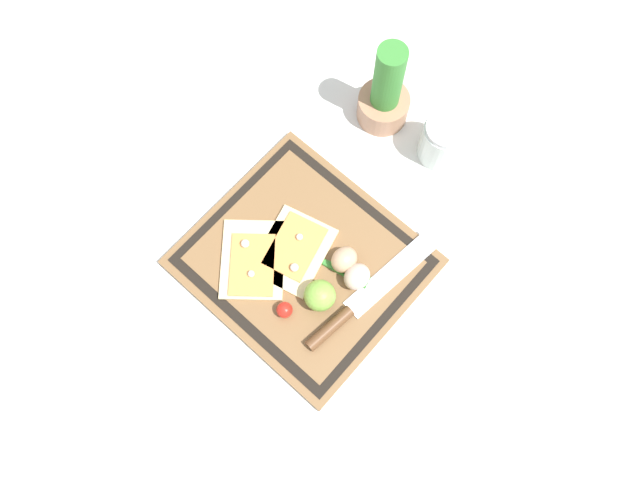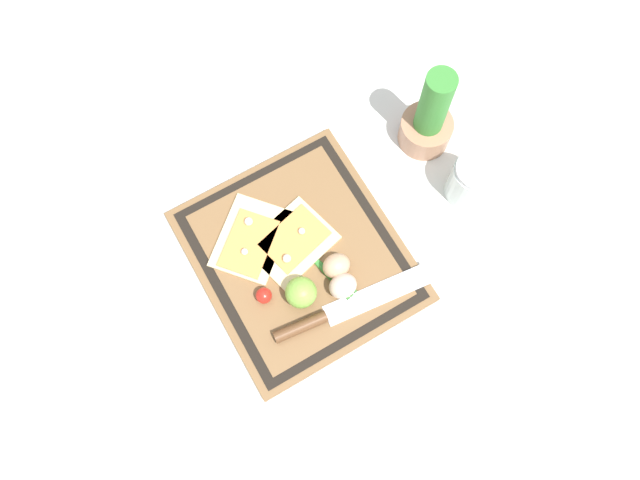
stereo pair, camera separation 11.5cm
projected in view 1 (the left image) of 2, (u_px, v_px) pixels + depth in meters
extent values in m
plane|color=silver|center=(304.00, 263.00, 1.18)|extent=(6.00, 6.00, 0.00)
cube|color=brown|center=(304.00, 262.00, 1.17)|extent=(0.41, 0.37, 0.02)
cube|color=black|center=(304.00, 261.00, 1.16)|extent=(0.38, 0.34, 0.00)
cube|color=brown|center=(304.00, 260.00, 1.16)|extent=(0.35, 0.30, 0.00)
cube|color=beige|center=(253.00, 259.00, 1.16)|extent=(0.19, 0.19, 0.01)
cube|color=#E08E47|center=(252.00, 265.00, 1.15)|extent=(0.14, 0.14, 0.00)
sphere|color=silver|center=(245.00, 244.00, 1.15)|extent=(0.02, 0.02, 0.02)
sphere|color=silver|center=(251.00, 274.00, 1.14)|extent=(0.01, 0.01, 0.01)
cube|color=beige|center=(292.00, 252.00, 1.16)|extent=(0.15, 0.17, 0.01)
cube|color=#E08E47|center=(295.00, 246.00, 1.16)|extent=(0.11, 0.13, 0.00)
sphere|color=silver|center=(292.00, 266.00, 1.14)|extent=(0.02, 0.02, 0.02)
sphere|color=silver|center=(300.00, 237.00, 1.16)|extent=(0.01, 0.01, 0.01)
cube|color=silver|center=(392.00, 274.00, 1.15)|extent=(0.06, 0.21, 0.00)
cylinder|color=brown|center=(330.00, 328.00, 1.11)|extent=(0.03, 0.10, 0.02)
ellipsoid|color=tan|center=(344.00, 260.00, 1.14)|extent=(0.04, 0.05, 0.04)
ellipsoid|color=beige|center=(357.00, 277.00, 1.13)|extent=(0.04, 0.05, 0.04)
sphere|color=#7FB742|center=(320.00, 295.00, 1.11)|extent=(0.06, 0.06, 0.06)
sphere|color=red|center=(285.00, 310.00, 1.12)|extent=(0.03, 0.03, 0.03)
cylinder|color=#388433|center=(307.00, 253.00, 1.16)|extent=(0.24, 0.05, 0.01)
cylinder|color=#388433|center=(307.00, 253.00, 1.16)|extent=(0.24, 0.07, 0.01)
cylinder|color=#388433|center=(307.00, 253.00, 1.16)|extent=(0.23, 0.09, 0.01)
cylinder|color=#AD7A5B|center=(383.00, 107.00, 1.25)|extent=(0.10, 0.10, 0.06)
cylinder|color=#388433|center=(388.00, 82.00, 1.16)|extent=(0.06, 0.06, 0.18)
cylinder|color=silver|center=(443.00, 141.00, 1.21)|extent=(0.09, 0.09, 0.09)
cylinder|color=#B73323|center=(440.00, 148.00, 1.24)|extent=(0.08, 0.08, 0.03)
cylinder|color=silver|center=(448.00, 128.00, 1.16)|extent=(0.08, 0.08, 0.01)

